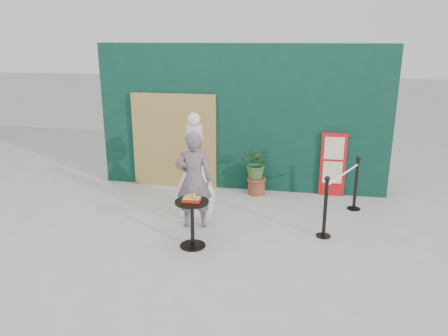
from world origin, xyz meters
The scene contains 10 objects.
ground centered at (0.00, 0.00, 0.00)m, with size 60.00×60.00×0.00m, color #ADAAA5.
back_wall centered at (0.00, 3.15, 1.50)m, with size 6.00×0.30×3.00m, color #0A2F26.
bamboo_fence centered at (-1.40, 2.94, 1.00)m, with size 1.80×0.08×2.00m, color tan.
woman centered at (-0.47, 0.98, 0.83)m, with size 0.61×0.40×1.66m, color slate.
menu_board centered at (1.90, 2.95, 0.65)m, with size 0.50×0.07×1.30m.
statue centered at (-0.62, 1.64, 0.75)m, with size 0.72×0.72×1.84m.
cafe_table centered at (-0.31, 0.24, 0.50)m, with size 0.52×0.52×0.75m.
food_basket centered at (-0.31, 0.24, 0.79)m, with size 0.26×0.19×0.11m.
planter centered at (0.39, 2.76, 0.57)m, with size 0.58×0.50×0.98m.
stanchion_barrier centered at (1.99, 1.61, 0.49)m, with size 0.84×1.54×1.03m.
Camera 1 is at (1.29, -5.71, 3.13)m, focal length 35.00 mm.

